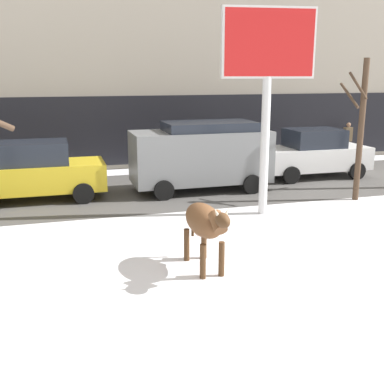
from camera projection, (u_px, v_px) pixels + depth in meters
ground_plane at (252, 283)px, 9.07m from camera, size 120.00×120.00×0.00m
road_strip at (162, 190)px, 16.35m from camera, size 60.00×5.60×0.01m
building_facade at (125, 14)px, 21.39m from camera, size 44.00×6.10×13.00m
cow_brown at (205, 222)px, 9.46m from camera, size 0.67×1.91×1.54m
billboard at (268, 56)px, 12.54m from camera, size 2.52×0.55×5.56m
car_yellow_sedan at (36, 172)px, 14.84m from camera, size 4.20×1.99×1.84m
car_grey_van at (201, 154)px, 16.01m from camera, size 4.60×2.13×2.32m
car_white_sedan at (313, 153)px, 18.21m from camera, size 4.20×1.99×1.84m
pedestrian_near_billboard at (248, 146)px, 20.38m from camera, size 0.36×0.24×1.73m
pedestrian_by_cars at (347, 141)px, 21.69m from camera, size 0.36×0.24×1.73m
pedestrian_far_left at (201, 148)px, 19.80m from camera, size 0.36×0.24×1.73m
bare_tree_right_lot at (360, 127)px, 14.52m from camera, size 0.64×1.03×4.33m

